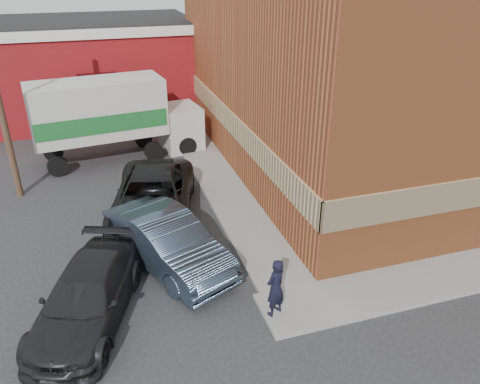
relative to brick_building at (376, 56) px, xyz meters
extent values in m
plane|color=#28282B|center=(-8.50, -9.00, -4.68)|extent=(90.00, 90.00, 0.00)
cube|color=#A7542B|center=(0.00, 0.00, -0.18)|extent=(14.00, 18.00, 9.00)
cube|color=tan|center=(-7.04, 0.00, -2.38)|extent=(0.08, 18.16, 1.00)
cube|color=gray|center=(-7.90, 0.00, -4.62)|extent=(1.80, 18.00, 0.12)
cube|color=maroon|center=(-14.50, 11.00, -2.18)|extent=(16.00, 8.00, 5.00)
cube|color=silver|center=(-14.50, 11.00, 0.57)|extent=(16.30, 8.30, 0.50)
cube|color=black|center=(-14.50, 11.00, 0.87)|extent=(16.00, 8.00, 0.10)
imported|color=black|center=(-8.70, -9.92, -3.71)|extent=(0.74, 0.65, 1.70)
imported|color=#303E50|center=(-11.00, -6.66, -3.84)|extent=(3.71, 5.42, 1.69)
imported|color=black|center=(-11.01, -3.54, -3.83)|extent=(4.22, 6.63, 1.70)
imported|color=black|center=(-13.45, -8.50, -3.96)|extent=(3.66, 5.40, 1.45)
cube|color=silver|center=(-12.50, 2.82, -2.15)|extent=(6.21, 3.13, 2.58)
cube|color=#1A642A|center=(-12.34, 1.63, -2.55)|extent=(5.70, 0.77, 0.79)
cube|color=silver|center=(-8.66, 3.32, -3.59)|extent=(2.05, 2.40, 2.18)
cylinder|color=black|center=(-14.53, 1.55, -4.24)|extent=(0.92, 0.41, 0.89)
cylinder|color=black|center=(-14.79, 3.52, -4.24)|extent=(0.92, 0.41, 0.89)
cylinder|color=black|center=(-10.20, 2.12, -4.24)|extent=(0.92, 0.41, 0.89)
cylinder|color=black|center=(-10.46, 4.09, -4.24)|extent=(0.92, 0.41, 0.89)
cylinder|color=black|center=(-8.53, 2.34, -4.24)|extent=(0.92, 0.41, 0.89)
cylinder|color=black|center=(-8.79, 4.31, -4.24)|extent=(0.92, 0.41, 0.89)
camera|label=1|loc=(-12.54, -19.02, 4.01)|focal=35.00mm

